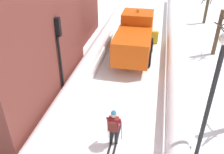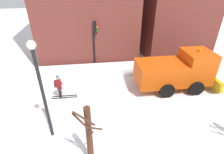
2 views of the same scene
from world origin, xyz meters
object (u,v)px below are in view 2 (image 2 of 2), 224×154
(street_lamp, at_px, (40,82))
(bare_tree_near, at_px, (89,136))
(traffic_light_pole, at_px, (95,39))
(skier, at_px, (59,86))
(plow_truck, at_px, (177,71))

(street_lamp, height_order, bare_tree_near, street_lamp)
(traffic_light_pole, distance_m, bare_tree_near, 8.68)
(skier, bearing_deg, street_lamp, -1.06)
(plow_truck, relative_size, traffic_light_pole, 1.32)
(plow_truck, relative_size, skier, 3.31)
(street_lamp, distance_m, bare_tree_near, 3.27)
(skier, height_order, bare_tree_near, bare_tree_near)
(plow_truck, xyz_separation_m, street_lamp, (3.60, -8.65, 1.91))
(street_lamp, relative_size, bare_tree_near, 1.66)
(traffic_light_pole, bearing_deg, street_lamp, -22.88)
(traffic_light_pole, bearing_deg, plow_truck, 62.26)
(plow_truck, height_order, street_lamp, street_lamp)
(traffic_light_pole, relative_size, bare_tree_near, 1.40)
(traffic_light_pole, height_order, street_lamp, street_lamp)
(skier, bearing_deg, bare_tree_near, 20.76)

